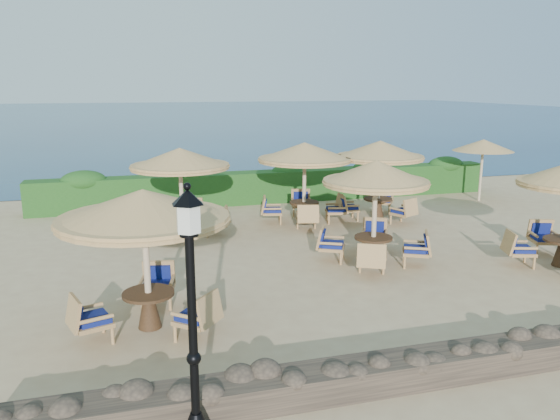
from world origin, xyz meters
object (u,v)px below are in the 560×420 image
(cafe_set_3, at_px, (181,174))
(cafe_set_4, at_px, (304,166))
(lamp_post, at_px, (193,332))
(cafe_set_0, at_px, (144,226))
(cafe_set_5, at_px, (380,162))
(extra_parasol, at_px, (483,145))
(cafe_set_1, at_px, (375,195))

(cafe_set_3, xyz_separation_m, cafe_set_4, (4.01, 0.45, 0.02))
(lamp_post, xyz_separation_m, cafe_set_0, (-0.42, 3.67, 0.43))
(lamp_post, relative_size, cafe_set_5, 1.13)
(cafe_set_3, bearing_deg, lamp_post, -94.77)
(extra_parasol, distance_m, cafe_set_3, 11.93)
(lamp_post, distance_m, cafe_set_5, 12.77)
(cafe_set_0, distance_m, cafe_set_4, 8.62)
(cafe_set_1, bearing_deg, extra_parasol, 39.11)
(extra_parasol, xyz_separation_m, cafe_set_1, (-7.36, -5.98, -0.38))
(cafe_set_0, height_order, cafe_set_4, same)
(extra_parasol, relative_size, cafe_set_0, 0.77)
(extra_parasol, relative_size, cafe_set_1, 0.85)
(extra_parasol, bearing_deg, cafe_set_4, -168.98)
(lamp_post, relative_size, cafe_set_1, 1.18)
(extra_parasol, relative_size, cafe_set_4, 0.79)
(cafe_set_1, height_order, cafe_set_3, same)
(lamp_post, distance_m, cafe_set_1, 7.98)
(lamp_post, relative_size, extra_parasol, 1.38)
(cafe_set_4, xyz_separation_m, cafe_set_5, (2.59, -0.13, 0.06))
(lamp_post, bearing_deg, cafe_set_5, 54.30)
(extra_parasol, height_order, cafe_set_1, cafe_set_1)
(cafe_set_5, bearing_deg, extra_parasol, 17.61)
(cafe_set_1, bearing_deg, cafe_set_3, 137.55)
(lamp_post, distance_m, cafe_set_3, 10.08)
(cafe_set_5, bearing_deg, cafe_set_3, -177.23)
(lamp_post, relative_size, cafe_set_0, 1.06)
(extra_parasol, bearing_deg, lamp_post, -136.40)
(cafe_set_0, xyz_separation_m, cafe_set_4, (5.27, 6.82, -0.10))
(cafe_set_0, height_order, cafe_set_5, same)
(lamp_post, distance_m, cafe_set_0, 3.72)
(cafe_set_1, distance_m, cafe_set_5, 4.88)
(extra_parasol, height_order, cafe_set_0, cafe_set_0)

